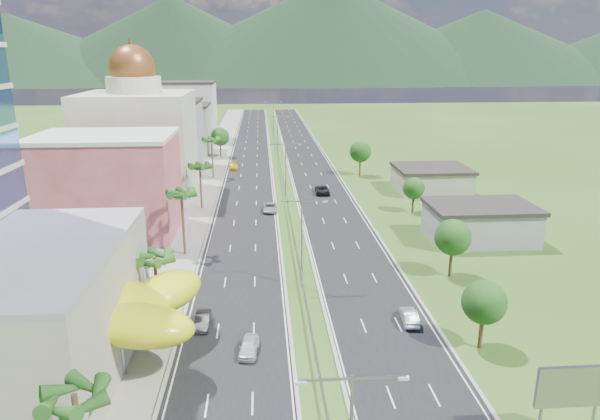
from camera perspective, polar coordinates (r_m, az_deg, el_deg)
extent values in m
plane|color=#2D5119|center=(56.33, 0.97, -12.46)|extent=(500.00, 500.00, 0.00)
cube|color=black|center=(141.77, -5.34, 5.31)|extent=(11.00, 260.00, 0.04)
cube|color=black|center=(142.24, 0.74, 5.42)|extent=(11.00, 260.00, 0.04)
cube|color=gray|center=(142.27, -9.18, 5.23)|extent=(7.00, 260.00, 0.12)
cube|color=gray|center=(124.07, -2.01, 4.05)|extent=(0.08, 216.00, 0.28)
cube|color=gray|center=(224.76, -3.05, 9.56)|extent=(0.10, 0.12, 0.70)
cube|color=gray|center=(29.33, 2.72, -17.64)|extent=(2.88, 0.12, 0.12)
cube|color=gray|center=(29.77, 8.49, -17.25)|extent=(2.88, 0.12, 0.12)
cube|color=silver|center=(29.28, 0.10, -17.93)|extent=(0.60, 0.25, 0.18)
cube|color=silver|center=(30.11, 10.97, -17.19)|extent=(0.60, 0.25, 0.18)
cylinder|color=gray|center=(63.13, 0.18, -3.69)|extent=(0.20, 0.20, 11.00)
cube|color=gray|center=(61.42, -1.15, 0.93)|extent=(2.88, 0.12, 0.12)
cube|color=gray|center=(61.63, 1.52, 0.98)|extent=(2.88, 0.12, 0.12)
cube|color=silver|center=(61.39, -2.34, 0.81)|extent=(0.60, 0.25, 0.18)
cube|color=silver|center=(61.79, 2.70, 0.91)|extent=(0.60, 0.25, 0.18)
cylinder|color=gray|center=(101.55, -1.54, 4.09)|extent=(0.20, 0.20, 11.00)
cube|color=gray|center=(100.50, -2.39, 7.03)|extent=(2.88, 0.12, 0.12)
cube|color=gray|center=(100.63, -0.74, 7.05)|extent=(2.88, 0.12, 0.12)
cube|color=silver|center=(100.48, -3.12, 6.96)|extent=(0.60, 0.25, 0.18)
cube|color=silver|center=(100.73, -0.01, 7.00)|extent=(0.60, 0.25, 0.18)
cylinder|color=gray|center=(145.80, -2.39, 7.86)|extent=(0.20, 0.20, 11.00)
cube|color=gray|center=(145.06, -2.99, 9.92)|extent=(2.88, 0.12, 0.12)
cube|color=gray|center=(145.15, -1.83, 9.94)|extent=(2.88, 0.12, 0.12)
cube|color=silver|center=(145.05, -3.50, 9.88)|extent=(0.60, 0.25, 0.18)
cube|color=silver|center=(145.22, -1.32, 9.91)|extent=(0.60, 0.25, 0.18)
cylinder|color=gray|center=(190.40, -2.84, 9.88)|extent=(0.20, 0.20, 11.00)
cube|color=gray|center=(189.84, -3.31, 11.46)|extent=(2.88, 0.12, 0.12)
cube|color=gray|center=(189.90, -2.42, 11.47)|extent=(2.88, 0.12, 0.12)
cube|color=silver|center=(189.83, -3.70, 11.42)|extent=(0.60, 0.25, 0.18)
cube|color=silver|center=(189.96, -2.03, 11.45)|extent=(0.60, 0.25, 0.18)
cylinder|color=gray|center=(56.87, -24.21, -11.46)|extent=(0.50, 0.50, 4.00)
cylinder|color=gray|center=(50.64, -18.43, -14.37)|extent=(0.50, 0.50, 4.00)
cylinder|color=gray|center=(49.36, -23.96, -15.87)|extent=(0.50, 0.50, 4.00)
cylinder|color=gray|center=(54.45, -15.09, -11.78)|extent=(0.50, 0.50, 4.00)
cube|color=#BA4C4D|center=(86.70, -19.79, 2.31)|extent=(20.00, 15.00, 15.00)
cube|color=#BFB99F|center=(108.09, -16.79, 6.58)|extent=(20.00, 20.00, 20.00)
cylinder|color=#BFB99F|center=(106.86, -17.30, 12.66)|extent=(10.00, 10.00, 3.00)
sphere|color=brown|center=(106.74, -17.44, 14.26)|extent=(8.40, 8.40, 8.40)
cube|color=gray|center=(132.44, -14.04, 7.61)|extent=(16.00, 15.00, 16.00)
cube|color=#A29985|center=(154.16, -12.67, 8.33)|extent=(16.00, 15.00, 13.00)
cube|color=silver|center=(176.49, -11.67, 10.19)|extent=(16.00, 15.00, 18.00)
cube|color=#D85919|center=(44.08, 27.02, -16.44)|extent=(5.20, 0.35, 3.20)
cube|color=gray|center=(84.62, 18.63, -1.43)|extent=(15.00, 10.00, 5.00)
cube|color=#A29985|center=(112.50, 13.82, 3.11)|extent=(14.00, 12.00, 4.40)
cylinder|color=#47301C|center=(57.29, -15.00, -8.35)|extent=(0.36, 0.36, 7.50)
cylinder|color=#47301C|center=(75.44, -12.35, -1.48)|extent=(0.36, 0.36, 9.00)
cylinder|color=#47301C|center=(97.54, -10.53, 2.39)|extent=(0.36, 0.36, 8.00)
cylinder|color=#47301C|center=(121.76, -9.33, 5.42)|extent=(0.36, 0.36, 8.80)
cylinder|color=#47301C|center=(146.62, -8.48, 6.54)|extent=(0.40, 0.40, 4.90)
sphere|color=#24551A|center=(146.12, -8.53, 7.76)|extent=(4.90, 4.90, 4.90)
cylinder|color=#47301C|center=(54.75, 18.78, -11.83)|extent=(0.40, 0.40, 4.20)
sphere|color=#24551A|center=(53.57, 19.05, -9.28)|extent=(4.20, 4.20, 4.20)
cylinder|color=#47301C|center=(70.07, 15.80, -5.07)|extent=(0.40, 0.40, 4.55)
sphere|color=#24551A|center=(69.08, 15.99, -2.81)|extent=(4.55, 4.55, 4.55)
cylinder|color=#47301C|center=(96.35, 11.95, 0.86)|extent=(0.40, 0.40, 3.85)
sphere|color=#24551A|center=(95.73, 12.04, 2.28)|extent=(3.85, 3.85, 3.85)
cylinder|color=#47301C|center=(123.72, 6.41, 4.79)|extent=(0.40, 0.40, 4.90)
sphere|color=#24551A|center=(123.13, 6.46, 6.23)|extent=(4.90, 4.90, 4.90)
imported|color=silver|center=(51.97, -5.46, -14.29)|extent=(2.12, 4.24, 1.39)
imported|color=black|center=(57.13, -10.34, -11.49)|extent=(1.45, 4.14, 1.36)
imported|color=#9DA0A4|center=(95.16, -3.22, 0.27)|extent=(2.49, 5.20, 1.43)
imported|color=gold|center=(131.19, -7.10, 4.70)|extent=(2.67, 5.43, 1.52)
imported|color=#B7BABF|center=(58.13, 11.59, -11.03)|extent=(1.85, 4.36, 1.40)
imported|color=black|center=(107.39, 2.37, 2.21)|extent=(2.83, 5.83, 1.60)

